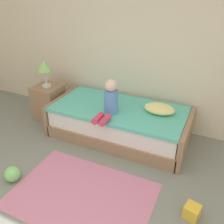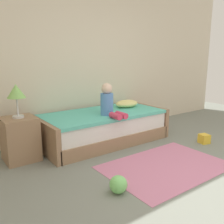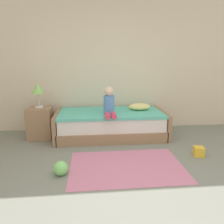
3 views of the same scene
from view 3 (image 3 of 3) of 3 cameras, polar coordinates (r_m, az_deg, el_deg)
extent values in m
plane|color=gray|center=(2.60, 6.03, -21.05)|extent=(9.20, 9.20, 0.00)
cube|color=beige|center=(4.72, -0.01, 13.13)|extent=(7.20, 0.10, 2.90)
cube|color=#997556|center=(4.34, -0.33, -5.03)|extent=(2.00, 1.00, 0.20)
cube|color=white|center=(4.27, -0.33, -2.16)|extent=(1.94, 0.94, 0.25)
cube|color=#59C6B2|center=(4.24, -0.33, -0.21)|extent=(1.98, 0.98, 0.05)
cube|color=#997556|center=(4.33, -13.93, -3.41)|extent=(0.07, 1.00, 0.50)
cube|color=#997556|center=(4.50, 12.73, -2.69)|extent=(0.07, 1.00, 0.50)
cube|color=#997556|center=(4.40, -18.17, -2.72)|extent=(0.44, 0.44, 0.60)
cylinder|color=silver|center=(4.33, -18.47, 1.29)|extent=(0.15, 0.15, 0.03)
cylinder|color=silver|center=(4.30, -18.60, 3.04)|extent=(0.02, 0.02, 0.24)
cone|color=#8CCC66|center=(4.27, -18.81, 5.81)|extent=(0.24, 0.24, 0.18)
cylinder|color=#598CD1|center=(4.01, -0.79, 1.88)|extent=(0.20, 0.20, 0.34)
sphere|color=beige|center=(3.97, -0.80, 5.37)|extent=(0.17, 0.17, 0.17)
cylinder|color=#D83F60|center=(3.75, -1.23, -0.92)|extent=(0.09, 0.22, 0.09)
cylinder|color=#D83F60|center=(3.76, 0.44, -0.88)|extent=(0.09, 0.22, 0.09)
ellipsoid|color=#F2E58C|center=(4.40, 7.15, 1.41)|extent=(0.44, 0.30, 0.13)
sphere|color=#7FD872|center=(3.02, -13.22, -14.10)|extent=(0.19, 0.19, 0.19)
cube|color=pink|center=(3.20, 3.82, -13.94)|extent=(1.60, 1.10, 0.01)
cube|color=yellow|center=(3.74, 21.70, -9.56)|extent=(0.18, 0.18, 0.15)
camera|label=1|loc=(2.12, 53.60, 27.79)|focal=38.64mm
camera|label=2|loc=(2.02, -73.34, 2.29)|focal=40.08mm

